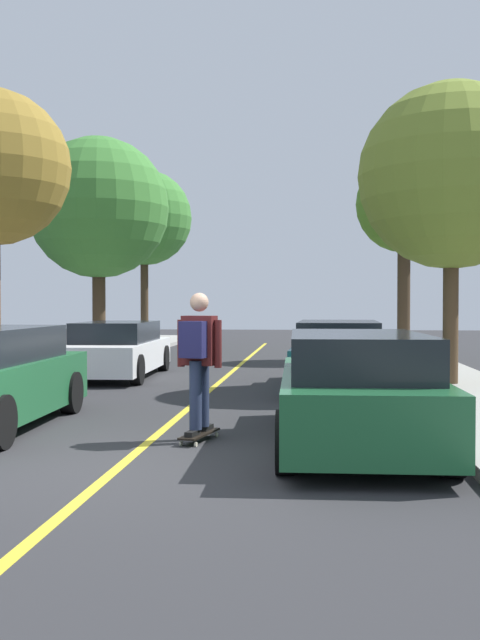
% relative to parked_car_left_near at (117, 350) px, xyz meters
% --- Properties ---
extents(ground, '(80.00, 80.00, 0.00)m').
position_rel_parked_car_left_near_xyz_m(ground, '(2.50, -9.03, -0.63)').
color(ground, '#2D2D30').
extents(center_line, '(0.12, 39.20, 0.01)m').
position_rel_parked_car_left_near_xyz_m(center_line, '(2.50, -5.03, -0.63)').
color(center_line, gold).
rests_on(center_line, ground).
extents(parked_car_left_near, '(1.96, 4.67, 1.27)m').
position_rel_parked_car_left_near_xyz_m(parked_car_left_near, '(0.00, 0.00, 0.00)').
color(parked_car_left_near, white).
rests_on(parked_car_left_near, ground).
extents(parked_car_right_nearest, '(1.91, 4.64, 1.34)m').
position_rel_parked_car_left_near_xyz_m(parked_car_right_nearest, '(4.99, -7.67, 0.04)').
color(parked_car_right_nearest, '#1E5B33').
rests_on(parked_car_right_nearest, ground).
extents(parked_car_right_near, '(1.94, 4.60, 1.35)m').
position_rel_parked_car_left_near_xyz_m(parked_car_right_near, '(4.99, -1.90, 0.04)').
color(parked_car_right_near, '#196066').
rests_on(parked_car_right_near, ground).
extents(street_tree_left_near, '(4.38, 4.38, 6.73)m').
position_rel_parked_car_left_near_xyz_m(street_tree_left_near, '(-2.16, 5.83, 4.03)').
color(street_tree_left_near, '#3D2D1E').
rests_on(street_tree_left_near, sidewalk_left).
extents(street_tree_left_far, '(3.77, 3.77, 6.84)m').
position_rel_parked_car_left_near_xyz_m(street_tree_left_far, '(-2.16, 12.04, 4.45)').
color(street_tree_left_far, '#3D2D1E').
rests_on(street_tree_left_far, sidewalk_left).
extents(street_tree_right_nearest, '(3.60, 3.60, 5.82)m').
position_rel_parked_car_left_near_xyz_m(street_tree_right_nearest, '(7.15, -1.91, 3.51)').
color(street_tree_right_nearest, '#4C3823').
rests_on(street_tree_right_nearest, sidewalk_right).
extents(street_tree_right_near, '(2.82, 2.82, 5.88)m').
position_rel_parked_car_left_near_xyz_m(street_tree_right_near, '(7.15, 5.43, 3.92)').
color(street_tree_right_near, '#3D2D1E').
rests_on(street_tree_right_near, sidewalk_right).
extents(fire_hydrant, '(0.20, 0.20, 0.70)m').
position_rel_parked_car_left_near_xyz_m(fire_hydrant, '(-1.50, -1.93, -0.15)').
color(fire_hydrant, '#B2140F').
rests_on(fire_hydrant, sidewalk_left).
extents(skateboard, '(0.41, 0.87, 0.10)m').
position_rel_parked_car_left_near_xyz_m(skateboard, '(3.10, -7.58, -0.54)').
color(skateboard, black).
rests_on(skateboard, ground).
extents(skateboarder, '(0.58, 0.70, 1.72)m').
position_rel_parked_car_left_near_xyz_m(skateboarder, '(3.10, -7.62, 0.45)').
color(skateboarder, black).
rests_on(skateboarder, skateboard).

